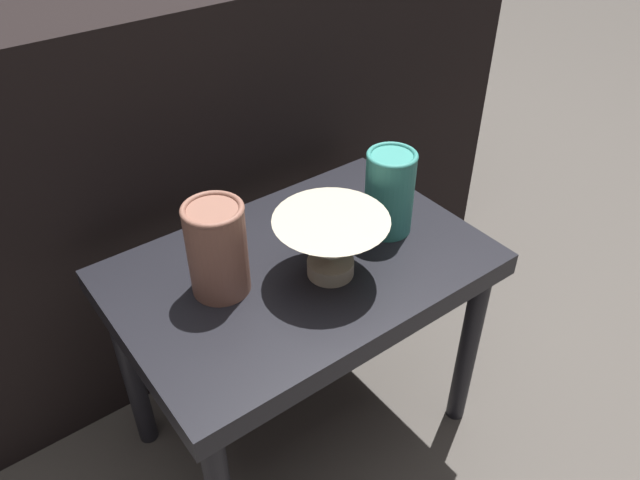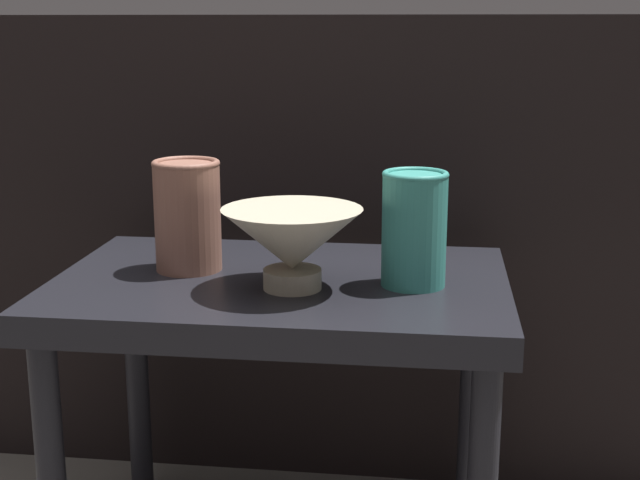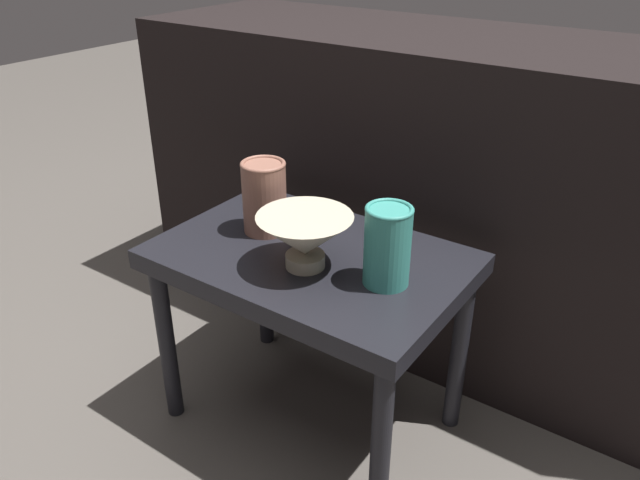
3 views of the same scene
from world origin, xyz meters
The scene contains 5 objects.
table centered at (0.00, 0.00, 0.37)m, with size 0.60×0.40×0.43m.
couch_backdrop centered at (0.00, 0.51, 0.39)m, with size 1.51×0.50×0.77m.
bowl centered at (0.02, -0.05, 0.49)m, with size 0.18×0.18×0.10m.
vase_textured_left centered at (-0.13, 0.02, 0.51)m, with size 0.09×0.09×0.15m.
vase_colorful_right centered at (0.18, -0.01, 0.51)m, with size 0.08×0.08×0.15m.
Camera 2 is at (0.20, -1.13, 0.76)m, focal length 50.00 mm.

